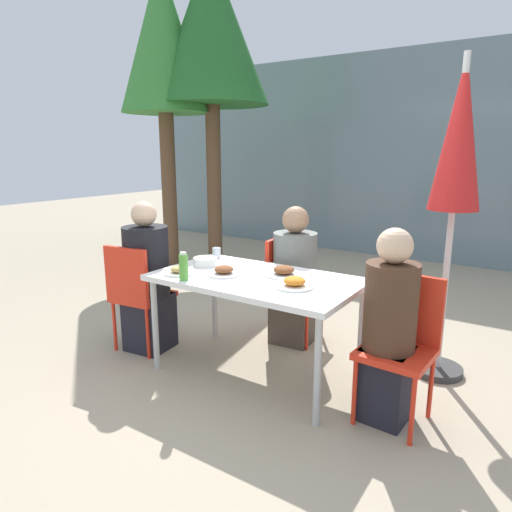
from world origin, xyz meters
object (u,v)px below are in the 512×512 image
Objects in this scene: chair_right at (401,336)px; closed_umbrella at (458,151)px; person_far at (294,280)px; tree_behind_left at (163,43)px; salad_bowl at (205,261)px; chair_far at (288,280)px; chair_left at (136,290)px; tree_behind_right at (211,31)px; person_right at (389,331)px; drinking_cup at (217,253)px; person_left at (148,282)px; bottle at (184,267)px.

closed_umbrella is at bearing -93.77° from chair_right.
person_far is 0.29× the size of tree_behind_left.
person_far is 0.78m from salad_bowl.
chair_far is 4.76× the size of salad_bowl.
chair_left is 3.89m from tree_behind_right.
chair_right is 0.75× the size of person_right.
chair_far is 10.72× the size of drinking_cup.
closed_umbrella is at bearing 15.49° from person_left.
drinking_cup is at bearing -38.47° from tree_behind_left.
salad_bowl is (0.50, 0.26, 0.25)m from chair_left.
chair_far is at bearing 39.78° from drinking_cup.
chair_right is (2.03, 0.22, 0.00)m from chair_left.
chair_right is 1.29m from closed_umbrella.
person_right is 1.62m from drinking_cup.
person_far reaches higher than chair_left.
closed_umbrella is (1.16, 0.07, 1.05)m from person_far.
tree_behind_right reaches higher than person_right.
person_right is at bearing -13.37° from drinking_cup.
tree_behind_left reaches higher than chair_far.
tree_behind_left reaches higher than person_right.
person_right reaches higher than bottle.
person_far is 0.52× the size of closed_umbrella.
bottle is at bearing -144.09° from closed_umbrella.
person_right is 4.93m from tree_behind_left.
person_left is at bearing -49.96° from tree_behind_left.
tree_behind_left reaches higher than person_far.
chair_far reaches higher than salad_bowl.
person_left is 3.81m from tree_behind_right.
chair_right is 4.96m from tree_behind_left.
closed_umbrella is at bearing 86.98° from chair_far.
chair_far is 0.66m from drinking_cup.
bottle is at bearing -27.09° from person_left.
chair_far is at bearing -38.56° from tree_behind_right.
tree_behind_left is (-2.75, 1.40, 2.40)m from person_far.
person_far is (-1.07, 0.64, 0.02)m from chair_right.
bottle is 4.02m from tree_behind_left.
drinking_cup is 3.55m from tree_behind_left.
person_left reaches higher than drinking_cup.
bottle is 1.06× the size of salad_bowl.
person_right is at bearing -4.95° from person_left.
chair_left is at bearing 9.46° from chair_right.
chair_right is at bearing -121.99° from person_right.
person_right is 1.34× the size of chair_far.
person_right is at bearing 11.91° from bottle.
person_right is 1.49m from salad_bowl.
chair_left is 0.72× the size of person_left.
person_far reaches higher than bottle.
chair_left is 0.75× the size of person_right.
chair_right is at bearing 55.11° from chair_far.
tree_behind_right is at bearing 127.03° from salad_bowl.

